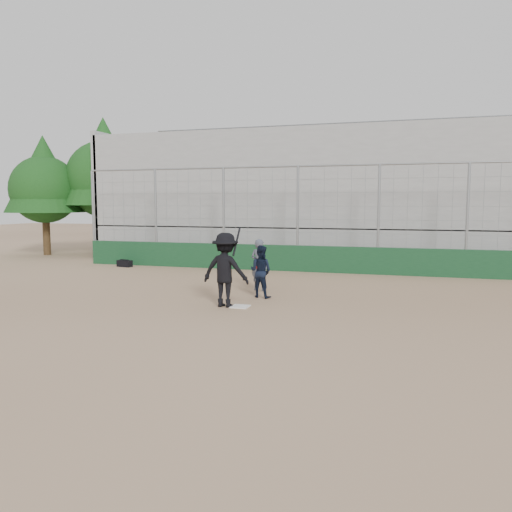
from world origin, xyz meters
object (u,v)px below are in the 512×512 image
(umpire, at_px, (259,267))
(equipment_bag, at_px, (125,263))
(batter_at_plate, at_px, (225,270))
(catcher_crouched, at_px, (261,280))

(umpire, distance_m, equipment_bag, 7.94)
(batter_at_plate, xyz_separation_m, equipment_bag, (-6.73, 6.35, -0.80))
(batter_at_plate, relative_size, equipment_bag, 2.95)
(umpire, bearing_deg, batter_at_plate, 103.68)
(batter_at_plate, distance_m, equipment_bag, 9.29)
(batter_at_plate, xyz_separation_m, catcher_crouched, (0.52, 1.41, -0.44))
(batter_at_plate, bearing_deg, umpire, 85.98)
(umpire, xyz_separation_m, equipment_bag, (-6.91, 3.88, -0.56))
(batter_at_plate, bearing_deg, catcher_crouched, 69.93)
(batter_at_plate, bearing_deg, equipment_bag, 136.69)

